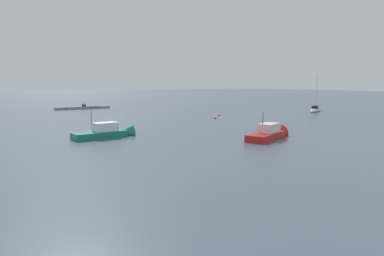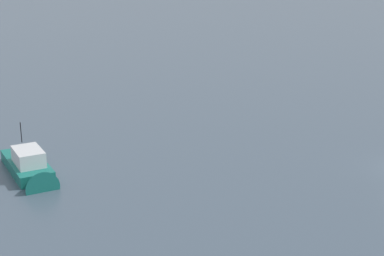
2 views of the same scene
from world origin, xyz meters
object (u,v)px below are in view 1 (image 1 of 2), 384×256
sailboat_grey_mid (315,110)px  motorboat_teal_mid (109,134)px  mooring_buoy_mid (219,115)px  mooring_buoy_far (215,118)px  umbrella_open_black (84,102)px  person_seated_brown_left (85,105)px  person_seated_dark_right (83,106)px  motorboat_red_near (270,135)px

sailboat_grey_mid → motorboat_teal_mid: size_ratio=1.16×
mooring_buoy_mid → mooring_buoy_far: bearing=44.8°
umbrella_open_black → mooring_buoy_far: bearing=111.0°
person_seated_brown_left → person_seated_dark_right: size_ratio=1.00×
umbrella_open_black → person_seated_brown_left: bearing=155.2°
sailboat_grey_mid → motorboat_teal_mid: (50.60, 9.79, 0.10)m
motorboat_red_near → mooring_buoy_far: bearing=140.0°
person_seated_brown_left → umbrella_open_black: umbrella_open_black is taller
person_seated_brown_left → sailboat_grey_mid: bearing=143.6°
motorboat_red_near → motorboat_teal_mid: bearing=-145.5°
person_seated_dark_right → motorboat_red_near: size_ratio=0.10×
person_seated_dark_right → sailboat_grey_mid: 55.03m
person_seated_dark_right → umbrella_open_black: (-0.29, -0.14, 0.85)m
mooring_buoy_far → sailboat_grey_mid: bearing=180.0°
sailboat_grey_mid → mooring_buoy_mid: sailboat_grey_mid is taller
motorboat_teal_mid → mooring_buoy_mid: 30.03m
mooring_buoy_mid → umbrella_open_black: bearing=-61.0°
sailboat_grey_mid → motorboat_teal_mid: 51.54m
motorboat_red_near → motorboat_teal_mid: size_ratio=1.01×
sailboat_grey_mid → motorboat_red_near: 40.73m
person_seated_dark_right → motorboat_teal_mid: bearing=83.6°
sailboat_grey_mid → mooring_buoy_far: 27.82m
person_seated_dark_right → umbrella_open_black: umbrella_open_black is taller
motorboat_teal_mid → motorboat_red_near: bearing=49.2°
motorboat_red_near → mooring_buoy_far: 21.91m
umbrella_open_black → motorboat_red_near: bearing=96.5°
person_seated_dark_right → mooring_buoy_far: size_ratio=1.48×
motorboat_red_near → mooring_buoy_mid: motorboat_red_near is taller
person_seated_brown_left → mooring_buoy_mid: (-17.44, 31.79, -0.78)m
motorboat_red_near → mooring_buoy_mid: bearing=134.9°
person_seated_dark_right → sailboat_grey_mid: sailboat_grey_mid is taller
person_seated_brown_left → person_seated_dark_right: same height
sailboat_grey_mid → mooring_buoy_far: sailboat_grey_mid is taller
motorboat_red_near → mooring_buoy_mid: size_ratio=15.62×
sailboat_grey_mid → mooring_buoy_far: bearing=-117.0°
umbrella_open_black → motorboat_teal_mid: motorboat_teal_mid is taller
umbrella_open_black → person_seated_dark_right: bearing=26.6°
person_seated_dark_right → mooring_buoy_mid: size_ratio=1.53×
person_seated_brown_left → mooring_buoy_mid: 36.27m
mooring_buoy_far → motorboat_teal_mid: bearing=23.3°
umbrella_open_black → motorboat_teal_mid: (9.01, 45.63, -1.29)m
person_seated_brown_left → mooring_buoy_far: person_seated_brown_left is taller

